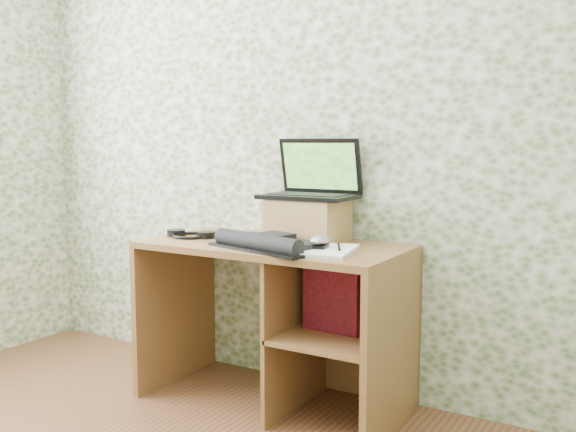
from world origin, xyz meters
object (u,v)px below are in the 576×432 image
Objects in this scene: desk at (291,302)px; riser at (308,220)px; keyboard at (266,243)px; notepad at (325,250)px; laptop at (313,184)px.

desk is 3.66× the size of riser.
keyboard reaches higher than notepad.
notepad is (0.21, -0.28, -0.25)m from laptop.
desk is at bearing 94.74° from keyboard.
notepad is at bearing -27.10° from desk.
laptop is (0.02, 0.16, 0.53)m from desk.
notepad is (0.23, -0.12, 0.28)m from desk.
laptop is (0.00, 0.04, 0.16)m from riser.
notepad reaches higher than desk.
desk is 0.38m from notepad.
riser is 0.33m from notepad.
notepad is (0.26, 0.05, -0.02)m from keyboard.
riser is 0.61× the size of keyboard.
laptop is 0.41m from keyboard.
laptop reaches higher than desk.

